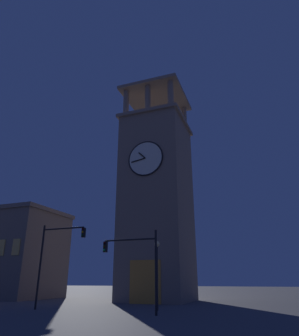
{
  "coord_description": "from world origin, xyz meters",
  "views": [
    {
      "loc": [
        -11.81,
        30.99,
        2.06
      ],
      "look_at": [
        0.59,
        -2.31,
        15.11
      ],
      "focal_mm": 32.91,
      "sensor_mm": 36.0,
      "label": 1
    }
  ],
  "objects_px": {
    "traffic_signal_mid": "(137,258)",
    "street_lamp": "(157,261)",
    "clocktower": "(157,200)",
    "adjacent_wing_building": "(1,254)",
    "traffic_signal_near": "(54,251)"
  },
  "relations": [
    {
      "from": "clocktower",
      "to": "adjacent_wing_building",
      "type": "xyz_separation_m",
      "value": [
        21.63,
        0.69,
        -5.55
      ]
    },
    {
      "from": "traffic_signal_mid",
      "to": "street_lamp",
      "type": "xyz_separation_m",
      "value": [
        -0.32,
        -3.23,
        -0.04
      ]
    },
    {
      "from": "adjacent_wing_building",
      "to": "street_lamp",
      "type": "xyz_separation_m",
      "value": [
        -24.95,
        9.17,
        -1.9
      ]
    },
    {
      "from": "clocktower",
      "to": "traffic_signal_mid",
      "type": "bearing_deg",
      "value": 102.93
    },
    {
      "from": "adjacent_wing_building",
      "to": "traffic_signal_mid",
      "type": "relative_size",
      "value": 2.92
    },
    {
      "from": "clocktower",
      "to": "traffic_signal_mid",
      "type": "height_order",
      "value": "clocktower"
    },
    {
      "from": "traffic_signal_near",
      "to": "traffic_signal_mid",
      "type": "relative_size",
      "value": 1.2
    },
    {
      "from": "adjacent_wing_building",
      "to": "traffic_signal_near",
      "type": "height_order",
      "value": "adjacent_wing_building"
    },
    {
      "from": "adjacent_wing_building",
      "to": "traffic_signal_mid",
      "type": "distance_m",
      "value": 27.64
    },
    {
      "from": "clocktower",
      "to": "traffic_signal_near",
      "type": "xyz_separation_m",
      "value": [
        4.57,
        12.18,
        -6.66
      ]
    },
    {
      "from": "traffic_signal_near",
      "to": "street_lamp",
      "type": "height_order",
      "value": "traffic_signal_near"
    },
    {
      "from": "clocktower",
      "to": "traffic_signal_near",
      "type": "relative_size",
      "value": 4.38
    },
    {
      "from": "clocktower",
      "to": "adjacent_wing_building",
      "type": "height_order",
      "value": "clocktower"
    },
    {
      "from": "street_lamp",
      "to": "traffic_signal_near",
      "type": "bearing_deg",
      "value": 16.37
    },
    {
      "from": "traffic_signal_mid",
      "to": "adjacent_wing_building",
      "type": "bearing_deg",
      "value": -26.72
    }
  ]
}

